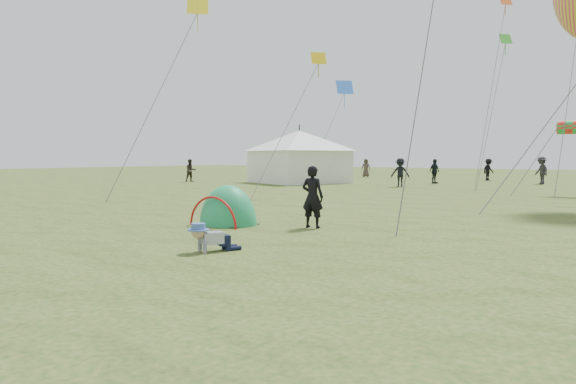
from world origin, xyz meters
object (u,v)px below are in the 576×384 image
Objects in this scene: popup_tent at (228,225)px; standing_adult at (313,197)px; event_marquee at (299,155)px; crawling_toddler at (209,237)px.

popup_tent is 2.43m from standing_adult.
standing_adult reaches higher than popup_tent.
popup_tent is 0.38× the size of event_marquee.
standing_adult is (-0.26, 3.88, 0.50)m from crawling_toddler.
event_marquee is (-13.21, 17.90, 1.13)m from standing_adult.
popup_tent is at bearing 11.10° from standing_adult.
crawling_toddler is at bearing 83.94° from standing_adult.
event_marquee is at bearing -63.48° from standing_adult.
crawling_toddler is 3.92m from standing_adult.
standing_adult is at bearing 117.75° from crawling_toddler.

